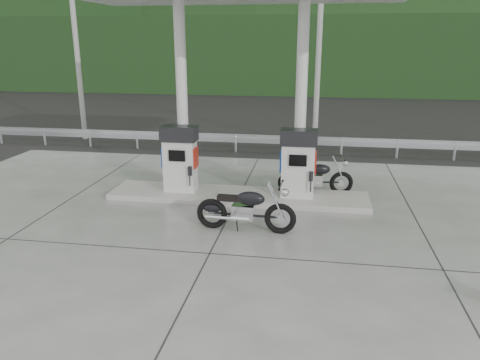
# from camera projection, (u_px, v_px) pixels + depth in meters

# --- Properties ---
(ground) EXTENTS (160.00, 160.00, 0.00)m
(ground) POSITION_uv_depth(u_px,v_px,m) (220.00, 235.00, 10.41)
(ground) COLOR black
(ground) RESTS_ON ground
(forecourt_apron) EXTENTS (18.00, 14.00, 0.02)m
(forecourt_apron) POSITION_uv_depth(u_px,v_px,m) (220.00, 235.00, 10.41)
(forecourt_apron) COLOR slate
(forecourt_apron) RESTS_ON ground
(pump_island) EXTENTS (7.00, 1.40, 0.15)m
(pump_island) POSITION_uv_depth(u_px,v_px,m) (238.00, 196.00, 12.75)
(pump_island) COLOR gray
(pump_island) RESTS_ON forecourt_apron
(gas_pump_left) EXTENTS (0.95, 0.55, 1.80)m
(gas_pump_left) POSITION_uv_depth(u_px,v_px,m) (180.00, 159.00, 12.71)
(gas_pump_left) COLOR silver
(gas_pump_left) RESTS_ON pump_island
(gas_pump_right) EXTENTS (0.95, 0.55, 1.80)m
(gas_pump_right) POSITION_uv_depth(u_px,v_px,m) (298.00, 164.00, 12.22)
(gas_pump_right) COLOR silver
(gas_pump_right) RESTS_ON pump_island
(canopy_column_left) EXTENTS (0.30, 0.30, 5.00)m
(canopy_column_left) POSITION_uv_depth(u_px,v_px,m) (182.00, 98.00, 12.63)
(canopy_column_left) COLOR white
(canopy_column_left) RESTS_ON pump_island
(canopy_column_right) EXTENTS (0.30, 0.30, 5.00)m
(canopy_column_right) POSITION_uv_depth(u_px,v_px,m) (301.00, 100.00, 12.14)
(canopy_column_right) COLOR white
(canopy_column_right) RESTS_ON pump_island
(guardrail) EXTENTS (26.00, 0.16, 1.42)m
(guardrail) POSITION_uv_depth(u_px,v_px,m) (262.00, 135.00, 17.77)
(guardrail) COLOR #A9ADB1
(guardrail) RESTS_ON ground
(road) EXTENTS (60.00, 7.00, 0.01)m
(road) POSITION_uv_depth(u_px,v_px,m) (270.00, 135.00, 21.29)
(road) COLOR black
(road) RESTS_ON ground
(utility_pole_a) EXTENTS (0.22, 0.22, 8.00)m
(utility_pole_a) POSITION_uv_depth(u_px,v_px,m) (76.00, 44.00, 19.47)
(utility_pole_a) COLOR #979892
(utility_pole_a) RESTS_ON ground
(utility_pole_b) EXTENTS (0.22, 0.22, 8.00)m
(utility_pole_b) POSITION_uv_depth(u_px,v_px,m) (319.00, 45.00, 17.94)
(utility_pole_b) COLOR #979892
(utility_pole_b) RESTS_ON ground
(tree_band) EXTENTS (80.00, 6.00, 6.00)m
(tree_band) POSITION_uv_depth(u_px,v_px,m) (293.00, 55.00, 37.92)
(tree_band) COLOR black
(tree_band) RESTS_ON ground
(forested_hills) EXTENTS (100.00, 40.00, 140.00)m
(forested_hills) POSITION_uv_depth(u_px,v_px,m) (304.00, 70.00, 67.15)
(forested_hills) COLOR black
(forested_hills) RESTS_ON ground
(motorcycle_left) EXTENTS (2.15, 0.76, 1.01)m
(motorcycle_left) POSITION_uv_depth(u_px,v_px,m) (246.00, 209.00, 10.48)
(motorcycle_left) COLOR black
(motorcycle_left) RESTS_ON forecourt_apron
(motorcycle_right) EXTENTS (2.03, 0.89, 0.93)m
(motorcycle_right) POSITION_uv_depth(u_px,v_px,m) (316.00, 178.00, 13.02)
(motorcycle_right) COLOR black
(motorcycle_right) RESTS_ON forecourt_apron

